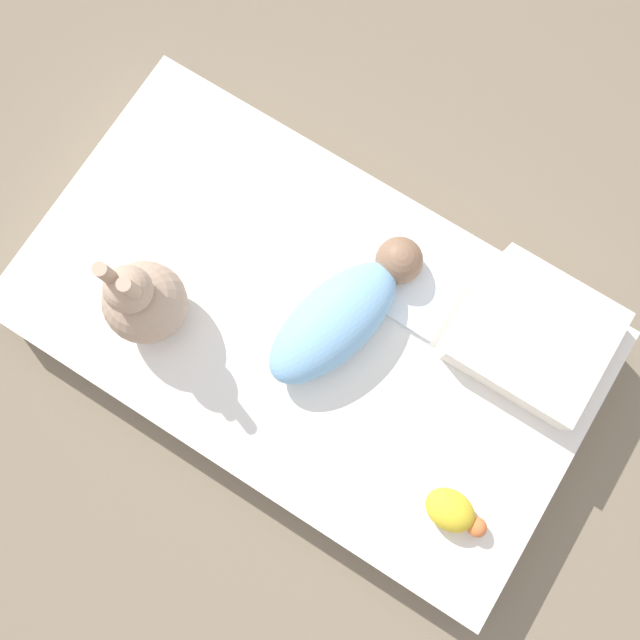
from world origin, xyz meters
TOP-DOWN VIEW (x-y plane):
  - ground_plane at (0.00, 0.00)m, footprint 12.00×12.00m
  - bed_mattress at (0.00, 0.00)m, footprint 1.48×0.85m
  - burp_cloth at (0.17, 0.21)m, footprint 0.25×0.19m
  - swaddled_baby at (0.07, 0.05)m, footprint 0.28×0.50m
  - pillow at (0.51, 0.26)m, footprint 0.34×0.33m
  - bunny_plush at (-0.34, -0.19)m, footprint 0.20×0.20m
  - turtle_plush at (0.54, -0.21)m, footprint 0.16×0.09m

SIDE VIEW (x-z plane):
  - ground_plane at x=0.00m, z-range 0.00..0.00m
  - bed_mattress at x=0.00m, z-range 0.00..0.18m
  - burp_cloth at x=0.17m, z-range 0.18..0.20m
  - turtle_plush at x=0.54m, z-range 0.17..0.26m
  - pillow at x=0.51m, z-range 0.18..0.26m
  - swaddled_baby at x=0.07m, z-range 0.17..0.31m
  - bunny_plush at x=-0.34m, z-range 0.12..0.47m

